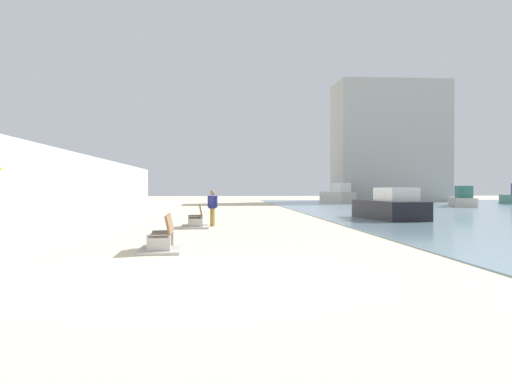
% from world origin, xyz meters
% --- Properties ---
extents(ground_plane, '(120.00, 120.00, 0.00)m').
position_xyz_m(ground_plane, '(0.00, 18.00, 0.00)').
color(ground_plane, beige).
extents(seawall, '(0.80, 64.00, 3.57)m').
position_xyz_m(seawall, '(-7.50, 18.00, 1.79)').
color(seawall, '#ADAAA3').
rests_on(seawall, ground).
extents(bench_near, '(1.13, 2.12, 0.98)m').
position_xyz_m(bench_near, '(-1.05, 4.17, 0.23)').
color(bench_near, '#ADAAA3').
rests_on(bench_near, ground).
extents(bench_far, '(1.18, 2.14, 0.98)m').
position_xyz_m(bench_far, '(-0.40, 11.98, 0.23)').
color(bench_far, '#ADAAA3').
rests_on(bench_far, ground).
extents(person_walking, '(0.43, 0.36, 1.56)m').
position_xyz_m(person_walking, '(0.30, 12.52, 0.90)').
color(person_walking, gold).
rests_on(person_walking, ground).
extents(boat_far_right, '(2.98, 4.92, 2.02)m').
position_xyz_m(boat_far_right, '(13.33, 43.07, 0.79)').
color(boat_far_right, beige).
rests_on(boat_far_right, water_bay).
extents(boat_far_left, '(3.39, 6.00, 1.71)m').
position_xyz_m(boat_far_left, '(21.19, 31.81, 0.66)').
color(boat_far_left, beige).
rests_on(boat_far_left, water_bay).
extents(boat_mid_bay, '(2.71, 5.09, 1.62)m').
position_xyz_m(boat_mid_bay, '(9.43, 15.98, 0.66)').
color(boat_mid_bay, black).
rests_on(boat_mid_bay, water_bay).
extents(harbor_building, '(12.00, 6.00, 13.11)m').
position_xyz_m(harbor_building, '(19.84, 46.00, 6.56)').
color(harbor_building, '#ADAAA3').
rests_on(harbor_building, ground).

